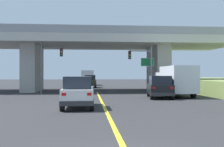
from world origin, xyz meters
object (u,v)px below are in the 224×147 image
at_px(suv_lead, 78,92).
at_px(semi_truck_distant, 88,77).
at_px(traffic_signal_nearside, 143,63).
at_px(highway_sign, 147,66).
at_px(suv_crossing, 160,87).
at_px(traffic_signal_farside, 48,61).
at_px(box_truck, 176,80).
at_px(sedan_oncoming, 90,81).

distance_m(suv_lead, semi_truck_distant, 36.57).
height_order(traffic_signal_nearside, highway_sign, traffic_signal_nearside).
xyz_separation_m(suv_crossing, semi_truck_distant, (-6.60, 29.97, 0.52)).
height_order(highway_sign, semi_truck_distant, highway_sign).
bearing_deg(traffic_signal_farside, traffic_signal_nearside, 3.23).
bearing_deg(suv_lead, box_truck, 42.73).
xyz_separation_m(traffic_signal_nearside, semi_truck_distant, (-6.56, 22.73, -1.96)).
bearing_deg(box_truck, highway_sign, 103.41).
bearing_deg(semi_truck_distant, suv_lead, -90.76).
distance_m(suv_lead, traffic_signal_nearside, 15.73).
bearing_deg(traffic_signal_farside, semi_truck_distant, 79.65).
bearing_deg(highway_sign, sedan_oncoming, 119.12).
bearing_deg(semi_truck_distant, sedan_oncoming, -87.48).
bearing_deg(traffic_signal_farside, suv_lead, -74.07).
height_order(suv_lead, traffic_signal_farside, traffic_signal_farside).
xyz_separation_m(suv_lead, highway_sign, (7.66, 14.65, 2.10)).
bearing_deg(traffic_signal_nearside, semi_truck_distant, 106.10).
relative_size(suv_lead, semi_truck_distant, 0.70).
bearing_deg(semi_truck_distant, traffic_signal_farside, -100.35).
distance_m(sedan_oncoming, semi_truck_distant, 9.82).
height_order(suv_crossing, box_truck, box_truck).
bearing_deg(box_truck, traffic_signal_nearside, 111.25).
xyz_separation_m(suv_lead, sedan_oncoming, (0.91, 26.76, -0.00)).
bearing_deg(highway_sign, box_truck, -76.59).
relative_size(sedan_oncoming, highway_sign, 1.04).
relative_size(sedan_oncoming, semi_truck_distant, 0.67).
distance_m(suv_crossing, traffic_signal_farside, 12.99).
xyz_separation_m(suv_lead, box_truck, (9.14, 8.45, 0.54)).
bearing_deg(sedan_oncoming, traffic_signal_nearside, -64.62).
bearing_deg(suv_lead, sedan_oncoming, 88.04).
bearing_deg(traffic_signal_nearside, suv_crossing, -89.69).
height_order(box_truck, sedan_oncoming, box_truck).
xyz_separation_m(sedan_oncoming, highway_sign, (6.75, -12.12, 2.10)).
relative_size(suv_lead, traffic_signal_farside, 0.80).
distance_m(suv_crossing, box_truck, 2.82).
relative_size(box_truck, traffic_signal_nearside, 1.26).
distance_m(suv_crossing, traffic_signal_nearside, 7.66).
height_order(suv_crossing, traffic_signal_farside, traffic_signal_farside).
distance_m(suv_lead, sedan_oncoming, 26.78).
bearing_deg(suv_lead, semi_truck_distant, 89.24).
bearing_deg(traffic_signal_nearside, traffic_signal_farside, -176.77).
height_order(suv_lead, semi_truck_distant, semi_truck_distant).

